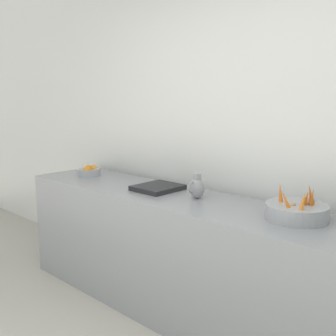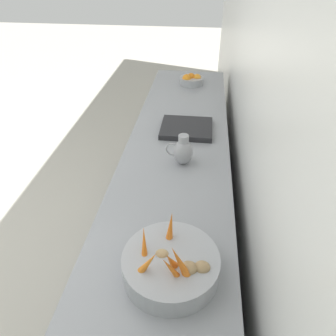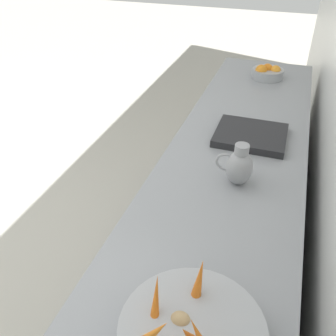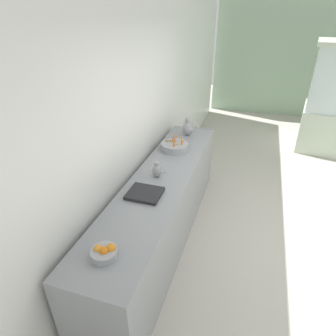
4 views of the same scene
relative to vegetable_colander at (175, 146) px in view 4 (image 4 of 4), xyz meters
name	(u,v)px [view 4 (image 4 of 4)]	position (x,y,z in m)	size (l,w,h in m)	color
ground_plane	(287,249)	(1.58, -0.46, -0.95)	(16.73, 16.73, 0.00)	#B7B2A5
tile_wall_left	(141,109)	(-0.37, -0.23, 0.55)	(0.10, 9.66, 3.00)	white
prep_counter	(162,209)	(0.06, -0.73, -0.50)	(0.64, 3.22, 0.90)	gray
vegetable_colander	(175,146)	(0.00, 0.00, 0.00)	(0.36, 0.36, 0.23)	#9EA0A5
orange_bowl	(104,252)	(0.03, -1.99, -0.01)	(0.21, 0.21, 0.10)	#9EA0A5
metal_pitcher_tall	(188,128)	(0.04, 0.55, 0.06)	(0.21, 0.15, 0.25)	#939399
metal_pitcher_short	(157,170)	(0.01, -0.74, 0.03)	(0.15, 0.11, 0.18)	#939399
counter_sink_basin	(145,193)	(0.02, -1.13, -0.03)	(0.34, 0.30, 0.04)	#232326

